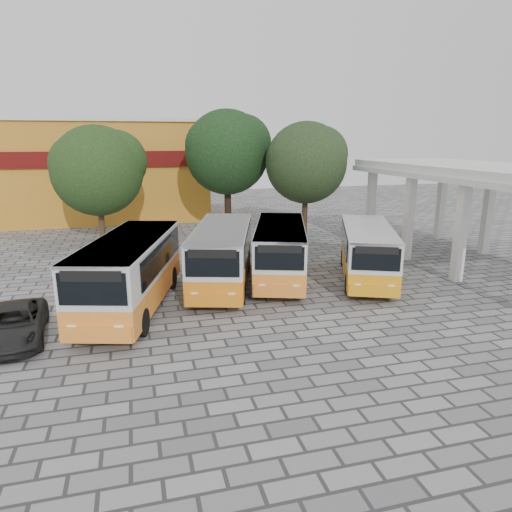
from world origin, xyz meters
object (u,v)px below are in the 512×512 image
object	(u,v)px
parked_car	(14,324)
bus_centre_left	(222,252)
bus_far_right	(367,249)
bus_centre_right	(280,248)
bus_far_left	(130,269)

from	to	relation	value
parked_car	bus_centre_left	bearing A→B (deg)	21.73
bus_centre_left	bus_far_right	xyz separation A→B (m)	(6.97, -0.89, -0.11)
bus_centre_right	bus_far_right	size ratio (longest dim) A/B	1.03
bus_centre_left	bus_centre_right	bearing A→B (deg)	21.13
bus_centre_left	bus_centre_right	xyz separation A→B (m)	(2.90, 0.24, -0.06)
bus_far_left	parked_car	xyz separation A→B (m)	(-3.93, -2.05, -1.10)
bus_centre_right	parked_car	bearing A→B (deg)	-139.83
parked_car	bus_far_right	bearing A→B (deg)	6.72
bus_centre_right	bus_far_right	xyz separation A→B (m)	(4.07, -1.13, -0.05)
bus_centre_right	bus_far_right	world-z (taller)	bus_centre_right
bus_far_left	bus_far_right	bearing A→B (deg)	22.15
bus_far_right	parked_car	distance (m)	15.41
bus_centre_right	parked_car	xyz separation A→B (m)	(-10.96, -4.39, -0.98)
bus_far_left	bus_centre_left	xyz separation A→B (m)	(4.13, 2.09, -0.07)
bus_far_left	parked_car	size ratio (longest dim) A/B	2.03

